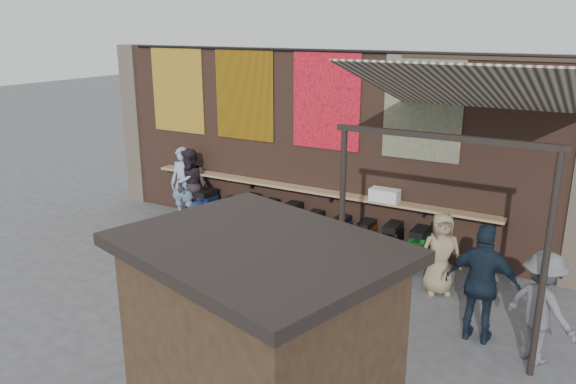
# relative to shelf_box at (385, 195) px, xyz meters

# --- Properties ---
(ground) EXTENTS (70.00, 70.00, 0.00)m
(ground) POSITION_rel_shelf_box_xyz_m (-1.71, -2.30, -1.25)
(ground) COLOR #474749
(ground) RESTS_ON ground
(brick_wall) EXTENTS (10.00, 0.40, 4.00)m
(brick_wall) POSITION_rel_shelf_box_xyz_m (-1.71, 0.40, 0.75)
(brick_wall) COLOR brown
(brick_wall) RESTS_ON ground
(pier_left) EXTENTS (0.50, 0.50, 4.00)m
(pier_left) POSITION_rel_shelf_box_xyz_m (-6.91, 0.40, 0.75)
(pier_left) COLOR #4C4238
(pier_left) RESTS_ON ground
(eating_counter) EXTENTS (8.00, 0.32, 0.05)m
(eating_counter) POSITION_rel_shelf_box_xyz_m (-1.71, 0.03, -0.15)
(eating_counter) COLOR #9E7A51
(eating_counter) RESTS_ON brick_wall
(shelf_box) EXTENTS (0.58, 0.29, 0.25)m
(shelf_box) POSITION_rel_shelf_box_xyz_m (0.00, 0.00, 0.00)
(shelf_box) COLOR white
(shelf_box) RESTS_ON eating_counter
(tapestry_redgold) EXTENTS (1.50, 0.02, 2.00)m
(tapestry_redgold) POSITION_rel_shelf_box_xyz_m (-5.31, 0.18, 1.75)
(tapestry_redgold) COLOR maroon
(tapestry_redgold) RESTS_ON brick_wall
(tapestry_sun) EXTENTS (1.50, 0.02, 2.00)m
(tapestry_sun) POSITION_rel_shelf_box_xyz_m (-3.41, 0.18, 1.75)
(tapestry_sun) COLOR #C0820B
(tapestry_sun) RESTS_ON brick_wall
(tapestry_orange) EXTENTS (1.50, 0.02, 2.00)m
(tapestry_orange) POSITION_rel_shelf_box_xyz_m (-1.41, 0.18, 1.75)
(tapestry_orange) COLOR red
(tapestry_orange) RESTS_ON brick_wall
(tapestry_multi) EXTENTS (1.50, 0.02, 2.00)m
(tapestry_multi) POSITION_rel_shelf_box_xyz_m (0.59, 0.18, 1.75)
(tapestry_multi) COLOR navy
(tapestry_multi) RESTS_ON brick_wall
(hang_rail) EXTENTS (9.50, 0.06, 0.06)m
(hang_rail) POSITION_rel_shelf_box_xyz_m (-1.71, 0.17, 2.73)
(hang_rail) COLOR black
(hang_rail) RESTS_ON brick_wall
(scooter_stool_0) EXTENTS (0.37, 0.82, 0.78)m
(scooter_stool_0) POSITION_rel_shelf_box_xyz_m (-4.26, -0.31, -0.86)
(scooter_stool_0) COLOR navy
(scooter_stool_0) RESTS_ON ground
(scooter_stool_1) EXTENTS (0.32, 0.71, 0.68)m
(scooter_stool_1) POSITION_rel_shelf_box_xyz_m (-3.64, -0.29, -0.91)
(scooter_stool_1) COLOR #0D5E26
(scooter_stool_1) RESTS_ON ground
(scooter_stool_2) EXTENTS (0.40, 0.88, 0.84)m
(scooter_stool_2) POSITION_rel_shelf_box_xyz_m (-3.08, -0.35, -0.83)
(scooter_stool_2) COLOR #175F56
(scooter_stool_2) RESTS_ON ground
(scooter_stool_3) EXTENTS (0.37, 0.82, 0.78)m
(scooter_stool_3) POSITION_rel_shelf_box_xyz_m (-2.59, -0.28, -0.86)
(scooter_stool_3) COLOR #A70C10
(scooter_stool_3) RESTS_ON ground
(scooter_stool_4) EXTENTS (0.38, 0.85, 0.81)m
(scooter_stool_4) POSITION_rel_shelf_box_xyz_m (-2.00, -0.32, -0.84)
(scooter_stool_4) COLOR #A81B16
(scooter_stool_4) RESTS_ON ground
(scooter_stool_5) EXTENTS (0.34, 0.76, 0.72)m
(scooter_stool_5) POSITION_rel_shelf_box_xyz_m (-1.45, -0.31, -0.89)
(scooter_stool_5) COLOR #18154E
(scooter_stool_5) RESTS_ON ground
(scooter_stool_6) EXTENTS (0.34, 0.75, 0.71)m
(scooter_stool_6) POSITION_rel_shelf_box_xyz_m (-0.83, -0.29, -0.90)
(scooter_stool_6) COLOR #0E209A
(scooter_stool_6) RESTS_ON ground
(scooter_stool_7) EXTENTS (0.34, 0.75, 0.71)m
(scooter_stool_7) POSITION_rel_shelf_box_xyz_m (-0.28, -0.25, -0.90)
(scooter_stool_7) COLOR #83350B
(scooter_stool_7) RESTS_ON ground
(scooter_stool_8) EXTENTS (0.37, 0.82, 0.78)m
(scooter_stool_8) POSITION_rel_shelf_box_xyz_m (0.29, -0.31, -0.86)
(scooter_stool_8) COLOR black
(scooter_stool_8) RESTS_ON ground
(scooter_stool_9) EXTENTS (0.37, 0.81, 0.77)m
(scooter_stool_9) POSITION_rel_shelf_box_xyz_m (0.82, -0.32, -0.86)
(scooter_stool_9) COLOR #0F4D19
(scooter_stool_9) RESTS_ON ground
(diner_left) EXTENTS (0.71, 0.55, 1.74)m
(diner_left) POSITION_rel_shelf_box_xyz_m (-4.88, -0.30, -0.38)
(diner_left) COLOR #84A3C0
(diner_left) RESTS_ON ground
(diner_right) EXTENTS (0.85, 0.67, 1.72)m
(diner_right) POSITION_rel_shelf_box_xyz_m (-4.63, -0.30, -0.39)
(diner_right) COLOR black
(diner_right) RESTS_ON ground
(shopper_navy) EXTENTS (1.06, 0.45, 1.80)m
(shopper_navy) POSITION_rel_shelf_box_xyz_m (2.38, -2.37, -0.35)
(shopper_navy) COLOR #152230
(shopper_navy) RESTS_ON ground
(shopper_grey) EXTENTS (1.20, 1.04, 1.61)m
(shopper_grey) POSITION_rel_shelf_box_xyz_m (3.19, -2.50, -0.45)
(shopper_grey) COLOR #5E5E63
(shopper_grey) RESTS_ON ground
(shopper_tan) EXTENTS (0.85, 0.75, 1.45)m
(shopper_tan) POSITION_rel_shelf_box_xyz_m (1.46, -1.13, -0.52)
(shopper_tan) COLOR #947E5E
(shopper_tan) RESTS_ON ground
(market_stall) EXTENTS (2.63, 2.24, 2.45)m
(market_stall) POSITION_rel_shelf_box_xyz_m (0.98, -6.10, -0.03)
(market_stall) COLOR black
(market_stall) RESTS_ON ground
(stall_roof) EXTENTS (2.96, 2.56, 0.12)m
(stall_roof) POSITION_rel_shelf_box_xyz_m (0.98, -6.10, 1.26)
(stall_roof) COLOR black
(stall_roof) RESTS_ON market_stall
(stall_sign) EXTENTS (1.17, 0.36, 0.50)m
(stall_sign) POSITION_rel_shelf_box_xyz_m (1.21, -5.26, 0.53)
(stall_sign) COLOR gold
(stall_sign) RESTS_ON market_stall
(stall_shelf) EXTENTS (1.83, 0.60, 0.06)m
(stall_shelf) POSITION_rel_shelf_box_xyz_m (1.21, -5.26, -0.36)
(stall_shelf) COLOR #473321
(stall_shelf) RESTS_ON market_stall
(awning_canvas) EXTENTS (3.20, 3.28, 0.97)m
(awning_canvas) POSITION_rel_shelf_box_xyz_m (1.79, -1.40, 2.30)
(awning_canvas) COLOR beige
(awning_canvas) RESTS_ON brick_wall
(awning_ledger) EXTENTS (3.30, 0.08, 0.12)m
(awning_ledger) POSITION_rel_shelf_box_xyz_m (1.79, 0.19, 2.70)
(awning_ledger) COLOR #33261C
(awning_ledger) RESTS_ON brick_wall
(awning_header) EXTENTS (3.00, 0.08, 0.08)m
(awning_header) POSITION_rel_shelf_box_xyz_m (1.79, -2.90, 1.83)
(awning_header) COLOR black
(awning_header) RESTS_ON awning_post_left
(awning_post_left) EXTENTS (0.09, 0.09, 3.10)m
(awning_post_left) POSITION_rel_shelf_box_xyz_m (0.39, -2.90, 0.30)
(awning_post_left) COLOR black
(awning_post_left) RESTS_ON ground
(awning_post_right) EXTENTS (0.09, 0.09, 3.10)m
(awning_post_right) POSITION_rel_shelf_box_xyz_m (3.19, -2.90, 0.30)
(awning_post_right) COLOR black
(awning_post_right) RESTS_ON ground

